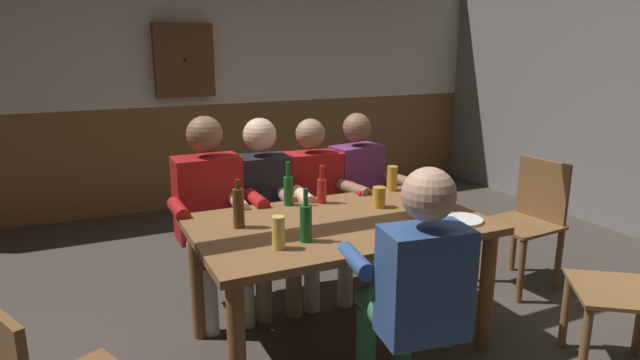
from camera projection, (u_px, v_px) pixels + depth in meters
ground_plane at (330, 333)px, 3.19m from camera, size 7.51×7.51×0.00m
back_wall_upper at (200, 27)px, 5.33m from camera, size 6.26×0.12×1.52m
back_wall_wainscot at (207, 154)px, 5.65m from camera, size 6.26×0.12×1.04m
dining_table at (339, 239)px, 2.94m from camera, size 1.56×0.95×0.73m
person_0 at (211, 207)px, 3.33m from camera, size 0.54×0.54×1.23m
person_1 at (265, 204)px, 3.47m from camera, size 0.51×0.55×1.20m
person_2 at (314, 200)px, 3.61m from camera, size 0.58×0.56×1.17m
person_3 at (363, 193)px, 3.76m from camera, size 0.52×0.54×1.19m
person_4 at (414, 284)px, 2.33m from camera, size 0.53×0.56×1.19m
chair_empty_near_left at (528, 219)px, 3.75m from camera, size 0.48×0.48×0.88m
chair_empty_far_end at (638, 288)px, 2.70m from camera, size 0.61×0.61×0.88m
table_candle at (418, 190)px, 3.37m from camera, size 0.04×0.04×0.08m
plate_0 at (460, 220)px, 2.91m from camera, size 0.24×0.24×0.01m
bottle_0 at (322, 189)px, 3.22m from camera, size 0.05×0.05×0.23m
bottle_1 at (288, 189)px, 3.17m from camera, size 0.06×0.06×0.26m
bottle_2 at (239, 207)px, 2.79m from camera, size 0.06×0.06×0.26m
bottle_3 at (306, 222)px, 2.60m from camera, size 0.06×0.06×0.26m
pint_glass_0 at (413, 206)px, 2.98m from camera, size 0.06×0.06×0.12m
pint_glass_1 at (392, 178)px, 3.49m from camera, size 0.07×0.07×0.16m
pint_glass_2 at (425, 208)px, 2.88m from camera, size 0.08×0.08×0.16m
pint_glass_3 at (446, 197)px, 3.12m from camera, size 0.07×0.07×0.13m
pint_glass_4 at (379, 197)px, 3.14m from camera, size 0.08×0.08×0.12m
pint_glass_5 at (278, 233)px, 2.51m from camera, size 0.06×0.06×0.16m
wall_dart_cabinet at (184, 60)px, 5.22m from camera, size 0.56×0.15×0.70m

